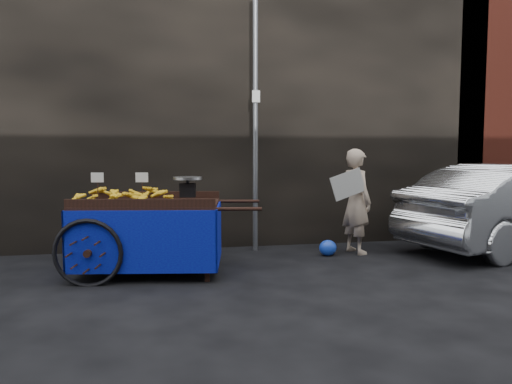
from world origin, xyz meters
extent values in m
plane|color=black|center=(0.00, 0.00, 0.00)|extent=(80.00, 80.00, 0.00)
cube|color=black|center=(-1.00, 2.60, 2.50)|extent=(11.00, 2.00, 5.00)
cube|color=#591E14|center=(5.50, 2.60, 2.50)|extent=(3.00, 2.00, 5.00)
cylinder|color=slate|center=(0.30, 1.30, 2.00)|extent=(0.08, 0.08, 4.00)
cube|color=white|center=(0.30, 1.25, 2.40)|extent=(0.12, 0.02, 0.18)
cube|color=black|center=(-1.32, 0.14, 0.88)|extent=(1.92, 1.38, 0.07)
cube|color=black|center=(-1.24, 0.65, 0.96)|extent=(1.74, 0.34, 0.11)
cube|color=black|center=(-1.41, -0.37, 0.96)|extent=(1.74, 0.34, 0.11)
cube|color=black|center=(-0.64, -0.43, 0.44)|extent=(0.06, 0.06, 0.88)
cube|color=black|center=(-0.49, 0.44, 0.44)|extent=(0.06, 0.06, 0.88)
cylinder|color=black|center=(-0.26, -0.49, 0.88)|extent=(0.55, 0.13, 0.04)
cylinder|color=black|center=(-0.11, 0.38, 0.88)|extent=(0.55, 0.13, 0.04)
torus|color=black|center=(-2.02, -0.35, 0.39)|extent=(0.82, 0.19, 0.83)
torus|color=black|center=(-1.82, 0.82, 0.39)|extent=(0.82, 0.19, 0.83)
cylinder|color=black|center=(-1.92, 0.24, 0.39)|extent=(0.26, 1.22, 0.06)
cube|color=#080896|center=(-1.42, -0.42, 0.51)|extent=(1.78, 0.32, 0.75)
cube|color=#080896|center=(-1.23, 0.69, 0.51)|extent=(1.78, 0.32, 0.75)
cube|color=#080896|center=(-2.20, 0.28, 0.51)|extent=(0.21, 1.13, 0.75)
cube|color=#080896|center=(-0.44, -0.01, 0.51)|extent=(0.21, 1.13, 0.75)
cube|color=black|center=(-0.83, 0.11, 1.07)|extent=(0.22, 0.18, 0.18)
cylinder|color=silver|center=(-0.83, 0.11, 1.22)|extent=(0.43, 0.43, 0.03)
cube|color=white|center=(-1.94, 0.12, 1.24)|extent=(0.15, 0.04, 0.12)
cube|color=white|center=(-1.40, 0.03, 1.24)|extent=(0.15, 0.04, 0.12)
imported|color=tan|center=(1.77, 0.79, 0.80)|extent=(0.53, 0.67, 1.60)
cube|color=#AFB0A9|center=(1.55, 0.57, 1.07)|extent=(0.59, 0.07, 0.50)
ellipsoid|color=blue|center=(1.28, 0.66, 0.12)|extent=(0.27, 0.21, 0.24)
camera|label=1|loc=(-1.22, -6.34, 1.60)|focal=35.00mm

